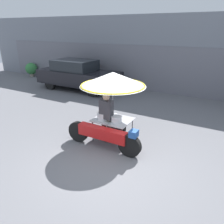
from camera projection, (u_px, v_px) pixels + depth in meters
name	position (u px, v px, depth m)	size (l,w,h in m)	color
ground_plane	(110.00, 163.00, 5.62)	(36.00, 36.00, 0.00)	slate
shopfront_building	(186.00, 55.00, 11.43)	(28.00, 2.06, 3.91)	gray
vendor_motorcycle_cart	(112.00, 89.00, 6.16)	(2.35, 1.88, 2.10)	black
vendor_person	(106.00, 116.00, 6.40)	(0.38, 0.22, 1.52)	#4C473D
parked_car	(78.00, 75.00, 12.06)	(4.63, 1.84, 1.62)	black
potted_plant	(31.00, 69.00, 15.46)	(0.80, 0.80, 0.95)	gray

